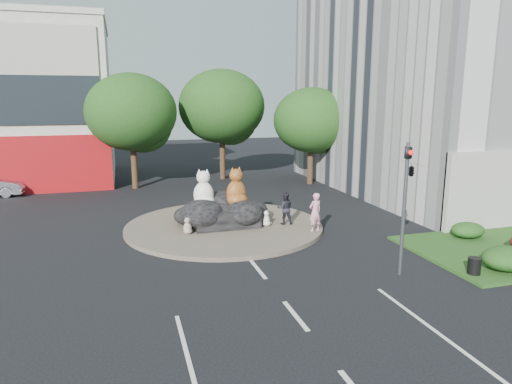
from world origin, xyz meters
TOP-DOWN VIEW (x-y plane):
  - ground at (0.00, 0.00)m, footprint 120.00×120.00m
  - roundabout_island at (0.00, 10.00)m, footprint 10.00×10.00m
  - rock_plinth at (0.00, 10.00)m, footprint 3.20×2.60m
  - tree_left at (-3.93, 22.06)m, footprint 6.46×6.46m
  - tree_mid at (3.07, 24.06)m, footprint 6.84×6.84m
  - tree_right at (9.07, 20.06)m, footprint 5.70×5.70m
  - hedge_near_green at (9.00, 1.00)m, footprint 2.00×1.60m
  - hedge_back_green at (10.50, 4.80)m, footprint 1.60×1.28m
  - traffic_light at (5.10, 2.00)m, footprint 0.44×1.24m
  - street_lamp at (12.82, 8.00)m, footprint 2.34×0.22m
  - cat_white at (-0.98, 10.30)m, footprint 1.36×1.24m
  - cat_tabby at (0.67, 10.11)m, footprint 1.49×1.38m
  - kitten_calico at (-2.03, 8.88)m, footprint 0.65×0.64m
  - kitten_white at (1.97, 9.11)m, footprint 0.64×0.65m
  - pedestrian_pink at (3.95, 7.57)m, footprint 0.78×0.62m
  - pedestrian_dark at (2.98, 9.13)m, footprint 0.94×0.81m
  - litter_bin at (7.50, 1.01)m, footprint 0.54×0.54m

SIDE VIEW (x-z plane):
  - ground at x=0.00m, z-range 0.00..0.00m
  - roundabout_island at x=0.00m, z-range 0.00..0.20m
  - litter_bin at x=7.50m, z-range 0.12..0.75m
  - hedge_back_green at x=10.50m, z-range 0.12..0.84m
  - hedge_near_green at x=9.00m, z-range 0.12..1.02m
  - kitten_white at x=1.97m, z-range 0.20..1.01m
  - kitten_calico at x=-2.03m, z-range 0.20..1.02m
  - rock_plinth at x=0.00m, z-range 0.20..1.10m
  - pedestrian_dark at x=2.98m, z-range 0.20..1.87m
  - pedestrian_pink at x=3.95m, z-range 0.20..2.08m
  - cat_white at x=-0.98m, z-range 1.10..3.06m
  - cat_tabby at x=0.67m, z-range 1.10..3.12m
  - traffic_light at x=5.10m, z-range 1.12..6.12m
  - street_lamp at x=12.82m, z-range 0.52..8.58m
  - tree_right at x=9.07m, z-range 0.98..8.28m
  - tree_left at x=-3.93m, z-range 1.11..9.38m
  - tree_mid at x=3.07m, z-range 1.18..9.94m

